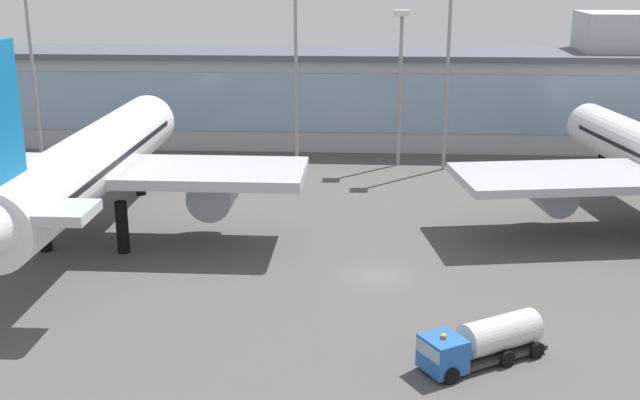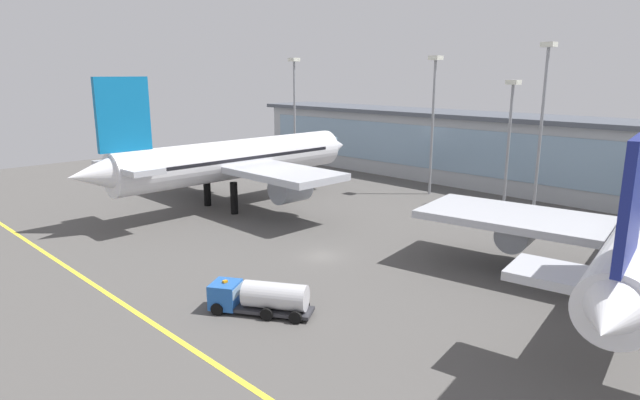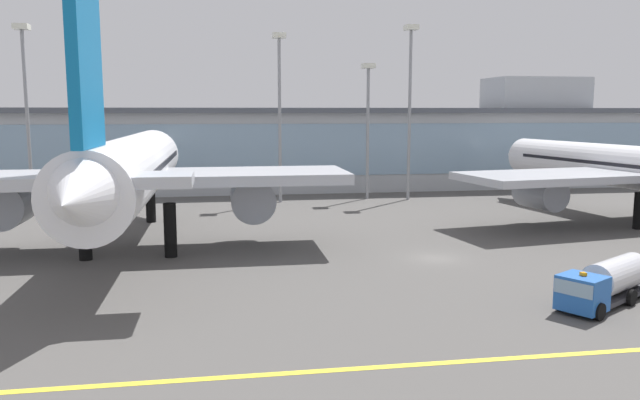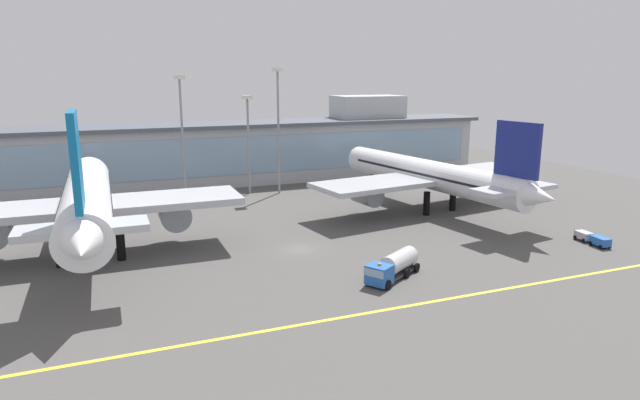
% 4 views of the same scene
% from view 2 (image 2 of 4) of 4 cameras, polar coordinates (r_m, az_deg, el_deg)
% --- Properties ---
extents(ground_plane, '(180.00, 180.00, 0.00)m').
position_cam_2_polar(ground_plane, '(61.50, 0.23, -6.01)').
color(ground_plane, '#514F4C').
extents(taxiway_centreline_stripe, '(144.00, 0.50, 0.01)m').
position_cam_2_polar(taxiway_centreline_stripe, '(49.54, -18.42, -11.66)').
color(taxiway_centreline_stripe, yellow).
rests_on(taxiway_centreline_stripe, ground).
extents(terminal_building, '(124.08, 14.00, 18.40)m').
position_cam_2_polar(terminal_building, '(100.36, 21.71, 4.77)').
color(terminal_building, '#ADB2B7').
rests_on(terminal_building, ground).
extents(airliner_near_left, '(39.37, 49.55, 19.98)m').
position_cam_2_polar(airliner_near_left, '(83.82, -9.06, 4.20)').
color(airliner_near_left, black).
rests_on(airliner_near_left, ground).
extents(fuel_tanker_truck, '(8.97, 6.82, 2.90)m').
position_cam_2_polar(fuel_tanker_truck, '(47.49, -6.70, -10.16)').
color(fuel_tanker_truck, black).
rests_on(fuel_tanker_truck, ground).
extents(apron_light_mast_west, '(1.80, 1.80, 23.21)m').
position_cam_2_polar(apron_light_mast_west, '(92.75, 11.98, 9.86)').
color(apron_light_mast_west, gray).
rests_on(apron_light_mast_west, ground).
extents(apron_light_mast_centre, '(1.80, 1.80, 24.63)m').
position_cam_2_polar(apron_light_mast_centre, '(83.72, 22.67, 9.33)').
color(apron_light_mast_centre, gray).
rests_on(apron_light_mast_centre, ground).
extents(apron_light_mast_east, '(1.80, 1.80, 23.45)m').
position_cam_2_polar(apron_light_mast_east, '(112.39, -2.74, 10.75)').
color(apron_light_mast_east, gray).
rests_on(apron_light_mast_east, ground).
extents(apron_light_mast_far_east, '(1.80, 1.80, 19.42)m').
position_cam_2_polar(apron_light_mast_far_east, '(87.93, 19.58, 7.82)').
color(apron_light_mast_far_east, gray).
rests_on(apron_light_mast_far_east, ground).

